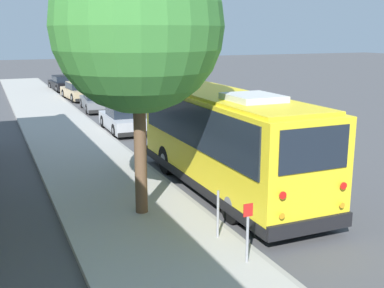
{
  "coord_description": "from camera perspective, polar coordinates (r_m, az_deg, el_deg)",
  "views": [
    {
      "loc": [
        -13.8,
        7.27,
        4.94
      ],
      "look_at": [
        0.51,
        1.09,
        1.3
      ],
      "focal_mm": 45.0,
      "sensor_mm": 36.0,
      "label": 1
    }
  ],
  "objects": [
    {
      "name": "ground_plane",
      "position": [
        16.36,
        4.24,
        -4.47
      ],
      "size": [
        160.0,
        160.0,
        0.0
      ],
      "primitive_type": "plane",
      "color": "#474749"
    },
    {
      "name": "sidewalk_slab",
      "position": [
        15.01,
        -9.18,
        -5.94
      ],
      "size": [
        80.0,
        3.69,
        0.15
      ],
      "primitive_type": "cube",
      "color": "#A3A099",
      "rests_on": "ground"
    },
    {
      "name": "curb_strip",
      "position": [
        15.55,
        -2.31,
        -5.09
      ],
      "size": [
        80.0,
        0.14,
        0.15
      ],
      "primitive_type": "cube",
      "color": "gray",
      "rests_on": "ground"
    },
    {
      "name": "shuttle_bus",
      "position": [
        14.99,
        4.12,
        0.79
      ],
      "size": [
        8.85,
        2.64,
        3.26
      ],
      "rotation": [
        0.0,
        0.0,
        0.0
      ],
      "color": "yellow",
      "rests_on": "ground"
    },
    {
      "name": "parked_sedan_silver",
      "position": [
        24.63,
        -8.12,
        2.89
      ],
      "size": [
        4.31,
        1.79,
        1.32
      ],
      "rotation": [
        0.0,
        0.0,
        -0.02
      ],
      "color": "#A8AAAF",
      "rests_on": "ground"
    },
    {
      "name": "parked_sedan_gray",
      "position": [
        31.64,
        -11.18,
        5.0
      ],
      "size": [
        4.42,
        2.02,
        1.28
      ],
      "rotation": [
        0.0,
        0.0,
        -0.07
      ],
      "color": "slate",
      "rests_on": "ground"
    },
    {
      "name": "parked_sedan_tan",
      "position": [
        37.03,
        -13.34,
        6.09
      ],
      "size": [
        4.67,
        2.0,
        1.32
      ],
      "rotation": [
        0.0,
        0.0,
        0.08
      ],
      "color": "tan",
      "rests_on": "ground"
    },
    {
      "name": "parked_sedan_black",
      "position": [
        43.11,
        -15.04,
        6.93
      ],
      "size": [
        4.44,
        2.02,
        1.31
      ],
      "rotation": [
        0.0,
        0.0,
        0.07
      ],
      "color": "black",
      "rests_on": "ground"
    },
    {
      "name": "street_tree",
      "position": [
        12.57,
        -6.71,
        15.03
      ],
      "size": [
        4.39,
        4.39,
        7.78
      ],
      "color": "brown",
      "rests_on": "sidewalk_slab"
    },
    {
      "name": "sign_post_near",
      "position": [
        10.36,
        6.6,
        -10.33
      ],
      "size": [
        0.06,
        0.22,
        1.31
      ],
      "color": "gray",
      "rests_on": "sidewalk_slab"
    },
    {
      "name": "sign_post_far",
      "position": [
        11.54,
        3.09,
        -8.28
      ],
      "size": [
        0.06,
        0.06,
        1.16
      ],
      "color": "gray",
      "rests_on": "sidewalk_slab"
    }
  ]
}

